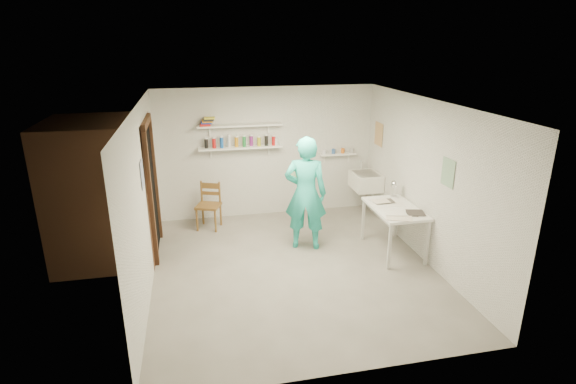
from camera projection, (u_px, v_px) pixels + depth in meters
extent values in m
cube|color=slate|center=(294.00, 269.00, 6.61)|extent=(4.00, 4.50, 0.02)
cube|color=silver|center=(294.00, 103.00, 5.82)|extent=(4.00, 4.50, 0.02)
cube|color=silver|center=(267.00, 152.00, 8.30)|extent=(4.00, 0.02, 2.40)
cube|color=silver|center=(348.00, 268.00, 4.12)|extent=(4.00, 0.02, 2.40)
cube|color=silver|center=(143.00, 201.00, 5.82)|extent=(0.02, 4.50, 2.40)
cube|color=silver|center=(427.00, 182.00, 6.61)|extent=(0.02, 4.50, 2.40)
cube|color=black|center=(152.00, 190.00, 6.86)|extent=(0.02, 0.90, 2.00)
cube|color=brown|center=(102.00, 190.00, 6.70)|extent=(1.40, 1.50, 2.10)
cube|color=brown|center=(146.00, 122.00, 6.52)|extent=(0.06, 1.05, 0.10)
cube|color=brown|center=(151.00, 201.00, 6.40)|extent=(0.06, 0.10, 2.00)
cube|color=brown|center=(155.00, 181.00, 7.32)|extent=(0.06, 0.10, 2.00)
cube|color=white|center=(241.00, 147.00, 8.04)|extent=(1.50, 0.22, 0.03)
cube|color=white|center=(240.00, 125.00, 7.91)|extent=(1.50, 0.22, 0.03)
cube|color=white|center=(338.00, 154.00, 8.51)|extent=(0.70, 0.14, 0.03)
cube|color=#334C7F|center=(142.00, 174.00, 5.75)|extent=(0.01, 0.28, 0.36)
cube|color=#995933|center=(379.00, 134.00, 8.16)|extent=(0.01, 0.34, 0.42)
cube|color=#3F724C|center=(448.00, 173.00, 6.00)|extent=(0.01, 0.30, 0.38)
cube|color=white|center=(366.00, 181.00, 8.29)|extent=(0.48, 0.60, 0.30)
imported|color=#28C8B7|center=(306.00, 194.00, 6.99)|extent=(0.76, 0.61, 1.82)
cylinder|color=beige|center=(298.00, 172.00, 7.08)|extent=(0.32, 0.13, 0.33)
cube|color=brown|center=(208.00, 206.00, 7.86)|extent=(0.50, 0.49, 0.84)
cube|color=white|center=(393.00, 230.00, 7.00)|extent=(0.67, 1.12, 0.75)
sphere|color=white|center=(395.00, 184.00, 7.25)|extent=(0.14, 0.14, 0.14)
cylinder|color=black|center=(205.00, 144.00, 7.88)|extent=(0.06, 0.06, 0.17)
cylinder|color=red|center=(213.00, 143.00, 7.91)|extent=(0.06, 0.06, 0.17)
cylinder|color=blue|center=(221.00, 143.00, 7.93)|extent=(0.06, 0.06, 0.17)
cylinder|color=white|center=(229.00, 142.00, 7.96)|extent=(0.06, 0.06, 0.17)
cylinder|color=orange|center=(236.00, 142.00, 7.99)|extent=(0.06, 0.06, 0.17)
cylinder|color=#268C3F|center=(244.00, 142.00, 8.02)|extent=(0.06, 0.06, 0.17)
cylinder|color=#8C268C|center=(252.00, 141.00, 8.04)|extent=(0.06, 0.06, 0.17)
cylinder|color=gold|center=(260.00, 141.00, 8.07)|extent=(0.06, 0.06, 0.17)
cylinder|color=black|center=(267.00, 141.00, 8.10)|extent=(0.06, 0.06, 0.17)
cylinder|color=red|center=(275.00, 140.00, 8.13)|extent=(0.06, 0.06, 0.17)
cube|color=red|center=(205.00, 125.00, 7.78)|extent=(0.18, 0.14, 0.03)
cube|color=#1933A5|center=(206.00, 123.00, 7.77)|extent=(0.18, 0.14, 0.03)
cube|color=orange|center=(207.00, 122.00, 7.77)|extent=(0.18, 0.14, 0.03)
cube|color=black|center=(208.00, 120.00, 7.76)|extent=(0.18, 0.14, 0.03)
cube|color=yellow|center=(209.00, 118.00, 7.76)|extent=(0.18, 0.14, 0.03)
cylinder|color=silver|center=(328.00, 152.00, 8.45)|extent=(0.07, 0.07, 0.09)
cylinder|color=#335999|center=(335.00, 151.00, 8.48)|extent=(0.07, 0.07, 0.09)
cylinder|color=orange|center=(342.00, 151.00, 8.51)|extent=(0.07, 0.07, 0.09)
cylinder|color=#999999|center=(348.00, 150.00, 8.53)|extent=(0.07, 0.07, 0.09)
cube|color=silver|center=(395.00, 207.00, 6.87)|extent=(0.30, 0.22, 0.00)
cube|color=#4C4742|center=(395.00, 207.00, 6.87)|extent=(0.30, 0.22, 0.00)
cube|color=beige|center=(395.00, 207.00, 6.87)|extent=(0.30, 0.22, 0.00)
cube|color=#383330|center=(395.00, 207.00, 6.87)|extent=(0.30, 0.22, 0.00)
cube|color=silver|center=(395.00, 206.00, 6.87)|extent=(0.30, 0.22, 0.00)
cube|color=silver|center=(395.00, 206.00, 6.87)|extent=(0.30, 0.22, 0.00)
cube|color=#4C4742|center=(395.00, 206.00, 6.87)|extent=(0.30, 0.22, 0.00)
cube|color=beige|center=(395.00, 206.00, 6.86)|extent=(0.30, 0.22, 0.00)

